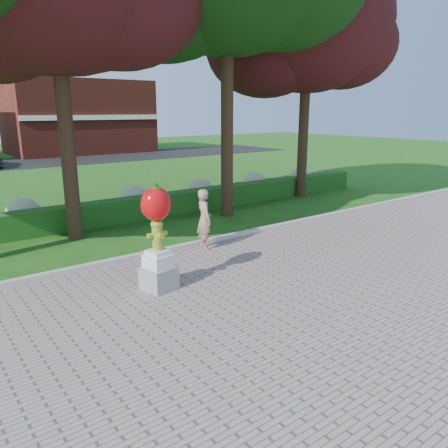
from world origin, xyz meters
The scene contains 10 objects.
ground centered at (0.00, 0.00, 0.00)m, with size 100.00×100.00×0.00m, color #1C4D13.
walkway centered at (0.00, -4.00, 0.02)m, with size 40.00×14.00×0.04m, color gray.
curb centered at (0.00, 3.00, 0.07)m, with size 40.00×0.18×0.15m, color #ADADA5.
lawn_hedge centered at (0.00, 7.00, 0.40)m, with size 24.00×0.70×0.80m, color #1E4E16.
hydrangea_row centered at (0.57, 8.00, 0.55)m, with size 20.10×1.10×0.99m.
street centered at (0.00, 28.00, 0.01)m, with size 50.00×8.00×0.02m, color black.
building_right centered at (8.00, 34.00, 3.20)m, with size 12.00×8.00×6.40m, color maroon.
tree_far_right centered at (8.40, 6.58, 6.97)m, with size 7.88×6.72×10.21m.
hydrant_sculpture centered at (-1.92, 0.82, 1.26)m, with size 0.74×0.74×2.31m.
woman centered at (0.50, 2.60, 0.88)m, with size 0.62×0.40×1.69m, color tan.
Camera 1 is at (-6.11, -7.08, 3.81)m, focal length 35.00 mm.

